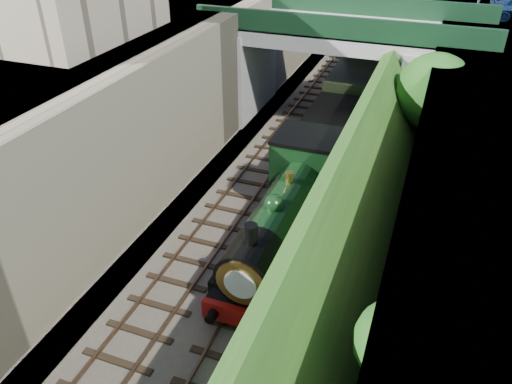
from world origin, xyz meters
name	(u,v)px	position (x,y,z in m)	size (l,w,h in m)	color
trackbed	(315,149)	(0.00, 20.00, 0.10)	(10.00, 90.00, 0.20)	#473F38
retaining_wall	(224,80)	(-5.50, 20.00, 3.50)	(1.00, 90.00, 7.00)	#756B56
street_plateau_left	(170,73)	(-9.00, 20.00, 3.50)	(6.00, 90.00, 7.00)	#262628
street_plateau_right	(510,125)	(9.50, 20.00, 3.12)	(8.00, 90.00, 6.25)	#262628
embankment_slope	(403,145)	(4.91, 17.05, 2.62)	(4.25, 90.00, 6.36)	#1E4714
track_left	(281,141)	(-2.00, 20.00, 0.25)	(2.50, 90.00, 0.20)	black
track_right	(335,150)	(1.20, 20.00, 0.25)	(2.50, 90.00, 0.20)	black
road_bridge	(352,62)	(0.94, 24.00, 4.08)	(16.00, 6.40, 7.25)	gray
tree	(436,94)	(5.91, 18.77, 4.65)	(3.60, 3.80, 6.60)	black
locomotive	(287,214)	(1.20, 10.73, 1.89)	(3.10, 10.22, 3.83)	black
tender	(329,143)	(1.20, 18.09, 1.62)	(2.70, 6.00, 3.05)	black
coach_front	(371,63)	(1.20, 30.69, 2.05)	(2.90, 18.00, 3.70)	black
coach_middle	(402,9)	(1.20, 49.49, 2.05)	(2.90, 18.00, 3.70)	black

